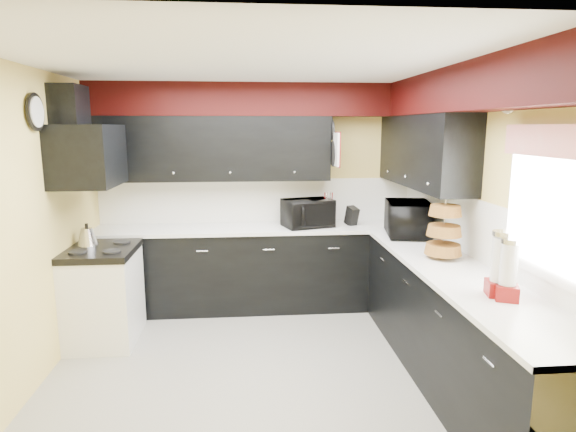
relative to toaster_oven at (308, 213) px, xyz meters
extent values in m
plane|color=gray|center=(-0.55, -1.46, -1.09)|extent=(3.60, 3.60, 0.00)
cube|color=#E0C666|center=(-0.55, 0.34, 0.16)|extent=(3.60, 0.06, 2.50)
cube|color=#E0C666|center=(1.25, -1.46, 0.16)|extent=(0.06, 3.60, 2.50)
cube|color=#E0C666|center=(-2.35, -1.46, 0.16)|extent=(0.06, 3.60, 2.50)
cube|color=white|center=(-0.55, -1.46, 1.41)|extent=(3.60, 3.60, 0.06)
cube|color=black|center=(-0.55, 0.04, -0.64)|extent=(3.60, 0.60, 0.90)
cube|color=black|center=(0.95, -1.76, -0.64)|extent=(0.60, 3.00, 0.90)
cube|color=white|center=(-0.55, 0.04, -0.17)|extent=(3.62, 0.64, 0.04)
cube|color=white|center=(0.95, -1.76, -0.17)|extent=(0.64, 3.02, 0.04)
cube|color=white|center=(-0.55, 0.33, 0.10)|extent=(3.60, 0.02, 0.50)
cube|color=white|center=(1.24, -1.46, 0.10)|extent=(0.02, 3.60, 0.50)
cube|color=black|center=(-1.05, 0.17, 0.71)|extent=(2.60, 0.35, 0.70)
cube|color=black|center=(1.07, -0.56, 0.71)|extent=(0.35, 1.80, 0.70)
cube|color=black|center=(-0.55, 0.16, 1.23)|extent=(3.60, 0.36, 0.35)
cube|color=black|center=(1.07, -1.64, 1.23)|extent=(0.36, 3.24, 0.35)
cube|color=white|center=(-2.05, -0.71, -0.66)|extent=(0.60, 0.75, 0.86)
cube|color=black|center=(-2.05, -0.71, -0.20)|extent=(0.62, 0.77, 0.06)
cube|color=black|center=(-2.10, -0.71, 0.69)|extent=(0.50, 0.78, 0.55)
cube|color=black|center=(-2.23, -0.71, 1.11)|extent=(0.24, 0.40, 0.40)
cube|color=red|center=(1.18, -2.36, 0.86)|extent=(0.04, 0.88, 0.20)
cube|color=white|center=(0.28, -0.16, 0.71)|extent=(0.03, 0.26, 0.35)
imported|color=black|center=(0.00, 0.00, 0.00)|extent=(0.62, 0.56, 0.30)
imported|color=black|center=(0.96, -0.53, 0.02)|extent=(0.52, 0.69, 0.34)
cylinder|color=silver|center=(0.24, 0.07, -0.08)|extent=(0.16, 0.16, 0.14)
cube|color=black|center=(0.50, 0.03, -0.05)|extent=(0.14, 0.16, 0.21)
camera|label=1|loc=(-0.69, -5.22, 0.94)|focal=30.00mm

